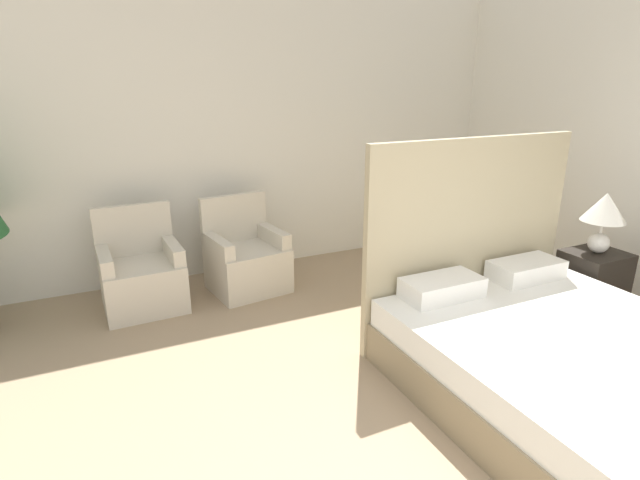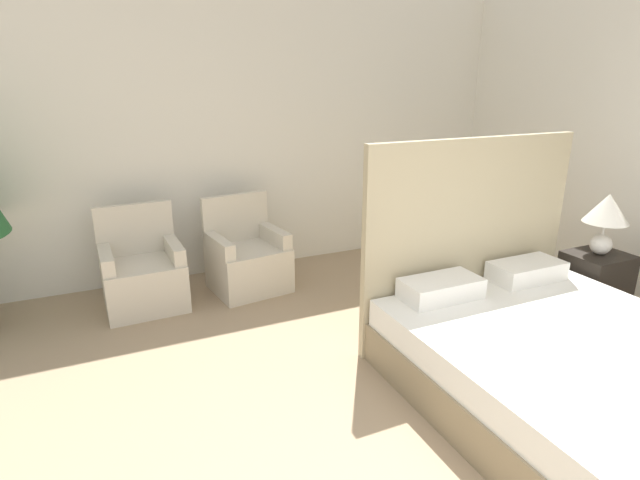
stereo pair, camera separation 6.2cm
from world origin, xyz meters
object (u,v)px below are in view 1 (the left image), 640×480
Objects in this scene: bed at (558,352)px; table_lamp at (604,213)px; armchair_near_window_right at (247,262)px; armchair_near_window_left at (142,278)px; nightstand at (591,284)px.

bed is 1.45m from table_lamp.
bed is at bearing -70.05° from armchair_near_window_right.
armchair_near_window_left is at bearing 152.29° from table_lamp.
nightstand is 0.62m from table_lamp.
nightstand is at bearing 29.33° from bed.
nightstand is 1.14× the size of table_lamp.
nightstand is (2.43, -1.76, 0.01)m from armchair_near_window_right.
armchair_near_window_left is 1.76× the size of table_lamp.
armchair_near_window_right is at bearing 117.86° from bed.
armchair_near_window_left is 0.93m from armchair_near_window_right.
bed is at bearing -49.75° from armchair_near_window_left.
bed reaches higher than armchair_near_window_left.
bed is 2.30× the size of armchair_near_window_left.
nightstand is at bearing 0.00° from table_lamp.
armchair_near_window_left is 1.00× the size of armchair_near_window_right.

